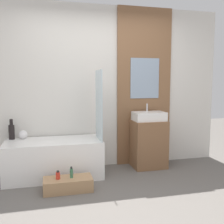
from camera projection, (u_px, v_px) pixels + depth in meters
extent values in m
plane|color=#605B56|center=(125.00, 209.00, 2.88)|extent=(12.00, 12.00, 0.00)
cube|color=silver|center=(98.00, 87.00, 4.25)|extent=(4.20, 0.06, 2.60)
cube|color=brown|center=(144.00, 87.00, 4.39)|extent=(0.94, 0.03, 2.60)
cube|color=#8C9EB2|center=(145.00, 78.00, 4.35)|extent=(0.50, 0.01, 0.66)
cube|color=white|center=(54.00, 159.00, 3.83)|extent=(1.38, 0.65, 0.54)
cube|color=silver|center=(53.00, 141.00, 3.80)|extent=(1.08, 0.46, 0.01)
cube|color=silver|center=(99.00, 105.00, 3.83)|extent=(0.01, 0.46, 1.02)
cube|color=#A87F56|center=(68.00, 184.00, 3.35)|extent=(0.62, 0.29, 0.17)
cube|color=brown|center=(149.00, 144.00, 4.27)|extent=(0.53, 0.42, 0.77)
cube|color=white|center=(149.00, 116.00, 4.22)|extent=(0.50, 0.33, 0.14)
cylinder|color=silver|center=(147.00, 107.00, 4.29)|extent=(0.02, 0.02, 0.13)
cylinder|color=black|center=(12.00, 132.00, 3.87)|extent=(0.09, 0.09, 0.21)
cylinder|color=black|center=(11.00, 122.00, 3.85)|extent=(0.05, 0.05, 0.09)
sphere|color=white|center=(23.00, 135.00, 3.90)|extent=(0.13, 0.13, 0.13)
cylinder|color=red|center=(58.00, 176.00, 3.31)|extent=(0.05, 0.05, 0.09)
cylinder|color=black|center=(58.00, 172.00, 3.30)|extent=(0.03, 0.03, 0.02)
cylinder|color=#38704C|center=(71.00, 173.00, 3.35)|extent=(0.04, 0.04, 0.12)
cylinder|color=black|center=(71.00, 168.00, 3.34)|extent=(0.02, 0.02, 0.03)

